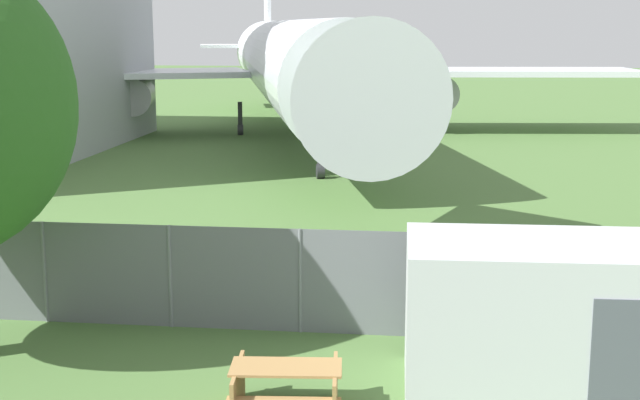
{
  "coord_description": "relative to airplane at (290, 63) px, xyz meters",
  "views": [
    {
      "loc": [
        4.91,
        -4.75,
        5.82
      ],
      "look_at": [
        2.56,
        14.39,
        2.0
      ],
      "focal_mm": 50.0,
      "sensor_mm": 36.0,
      "label": 1
    }
  ],
  "objects": [
    {
      "name": "picnic_bench_open_grass",
      "position": [
        5.12,
        -33.19,
        -3.37
      ],
      "size": [
        1.8,
        1.54,
        0.76
      ],
      "rotation": [
        0.0,
        0.0,
        0.09
      ],
      "color": "#A37A47",
      "rests_on": "ground"
    },
    {
      "name": "perimeter_fence",
      "position": [
        2.26,
        -29.56,
        -2.82
      ],
      "size": [
        56.07,
        0.07,
        2.03
      ],
      "color": "slate",
      "rests_on": "ground"
    },
    {
      "name": "portable_cabin",
      "position": [
        9.25,
        -31.83,
        -2.6
      ],
      "size": [
        4.82,
        2.63,
        2.46
      ],
      "rotation": [
        0.0,
        0.0,
        0.03
      ],
      "color": "silver",
      "rests_on": "ground"
    },
    {
      "name": "airplane",
      "position": [
        0.0,
        0.0,
        0.0
      ],
      "size": [
        38.01,
        46.7,
        12.42
      ],
      "rotation": [
        0.0,
        0.0,
        -1.33
      ],
      "color": "white",
      "rests_on": "ground"
    }
  ]
}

